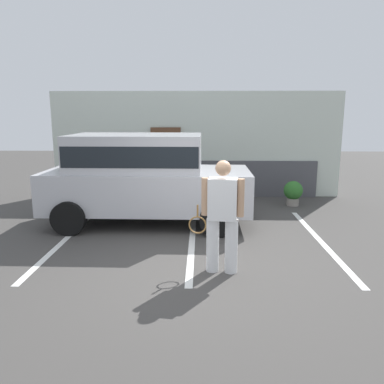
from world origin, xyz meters
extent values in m
plane|color=#423F3D|center=(0.00, 0.00, 0.00)|extent=(40.00, 40.00, 0.00)
cube|color=silver|center=(-2.59, 1.50, 0.00)|extent=(0.12, 4.40, 0.01)
cube|color=silver|center=(-0.01, 1.50, 0.00)|extent=(0.12, 4.40, 0.01)
cube|color=silver|center=(2.56, 1.50, 0.00)|extent=(0.12, 4.40, 0.01)
cube|color=silver|center=(0.00, 5.84, 1.58)|extent=(8.72, 0.30, 3.16)
cube|color=#4C4C51|center=(0.00, 5.64, 0.55)|extent=(7.33, 0.10, 1.10)
cube|color=brown|center=(-0.91, 5.62, 1.05)|extent=(0.90, 0.06, 2.10)
cube|color=#B7B7BC|center=(-1.05, 2.70, 0.80)|extent=(4.62, 1.95, 0.90)
cube|color=#B7B7BC|center=(-1.30, 2.71, 1.65)|extent=(2.92, 1.79, 0.80)
cube|color=black|center=(-1.30, 2.71, 1.63)|extent=(2.86, 1.81, 0.44)
cylinder|color=black|center=(0.51, 3.64, 0.36)|extent=(0.72, 0.27, 0.72)
cylinder|color=black|center=(0.49, 1.74, 0.36)|extent=(0.72, 0.27, 0.72)
cylinder|color=black|center=(-2.59, 3.67, 0.36)|extent=(0.72, 0.27, 0.72)
cylinder|color=black|center=(-2.61, 1.77, 0.36)|extent=(0.72, 0.27, 0.72)
cylinder|color=white|center=(0.65, -0.08, 0.44)|extent=(0.21, 0.21, 0.88)
cylinder|color=white|center=(0.35, -0.04, 0.44)|extent=(0.21, 0.21, 0.88)
cube|color=white|center=(0.50, -0.06, 1.20)|extent=(0.48, 0.34, 0.65)
sphere|color=tan|center=(0.50, -0.06, 1.69)|extent=(0.24, 0.24, 0.24)
cylinder|color=tan|center=(0.78, -0.10, 1.23)|extent=(0.11, 0.11, 0.60)
cylinder|color=tan|center=(0.22, -0.02, 1.23)|extent=(0.11, 0.11, 0.60)
torus|color=olive|center=(0.11, 0.05, 0.74)|extent=(0.37, 0.08, 0.37)
cylinder|color=olive|center=(0.11, 0.05, 0.98)|extent=(0.03, 0.03, 0.20)
cylinder|color=gray|center=(2.71, 4.51, 0.10)|extent=(0.33, 0.33, 0.20)
sphere|color=#2D6B28|center=(2.71, 4.51, 0.43)|extent=(0.52, 0.52, 0.52)
camera|label=1|loc=(0.16, -5.86, 2.51)|focal=35.64mm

